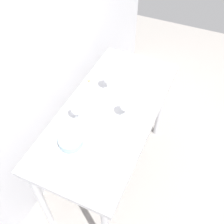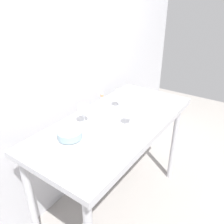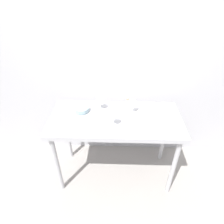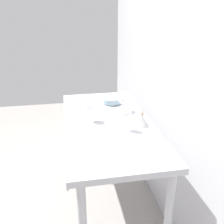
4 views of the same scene
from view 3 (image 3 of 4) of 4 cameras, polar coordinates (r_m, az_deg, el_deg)
ground_plane at (r=2.68m, az=0.87°, el=-17.30°), size 6.00×6.00×0.00m
back_wall at (r=2.28m, az=1.40°, el=13.98°), size 3.80×0.04×2.60m
steel_counter at (r=2.10m, az=1.05°, el=-4.04°), size 1.40×0.65×0.90m
wine_glass_far_left at (r=2.12m, az=-3.53°, el=3.30°), size 0.09×0.09×0.16m
wine_glass_far_right at (r=2.05m, az=6.33°, el=2.52°), size 0.08×0.08×0.17m
wine_glass_near_center at (r=1.86m, az=0.46°, el=-1.28°), size 0.08×0.08×0.16m
tasting_sheet_upper at (r=2.21m, az=10.39°, el=0.92°), size 0.25×0.27×0.00m
tasting_bowl at (r=2.14m, az=-8.99°, el=0.84°), size 0.16×0.16×0.06m
decanter_funnel at (r=2.20m, az=4.62°, el=2.77°), size 0.11×0.11×0.14m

